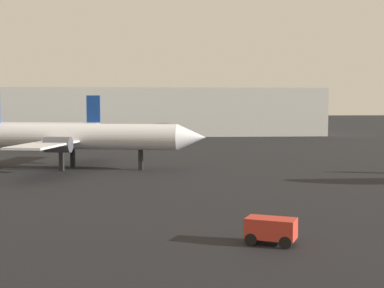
{
  "coord_description": "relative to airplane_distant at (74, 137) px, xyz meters",
  "views": [
    {
      "loc": [
        -3.29,
        -12.21,
        6.89
      ],
      "look_at": [
        0.54,
        34.14,
        3.48
      ],
      "focal_mm": 51.85,
      "sensor_mm": 36.0,
      "label": 1
    }
  ],
  "objects": [
    {
      "name": "airplane_distant",
      "position": [
        0.0,
        0.0,
        0.0
      ],
      "size": [
        27.19,
        23.22,
        9.25
      ],
      "rotation": [
        0.0,
        0.0,
        -0.2
      ],
      "color": "white",
      "rests_on": "ground_plane"
    },
    {
      "name": "airplane_far_right",
      "position": [
        -9.13,
        35.49,
        -0.91
      ],
      "size": [
        23.84,
        22.2,
        8.2
      ],
      "rotation": [
        0.0,
        0.0,
        2.92
      ],
      "color": "silver",
      "rests_on": "ground_plane"
    },
    {
      "name": "baggage_cart",
      "position": [
        13.63,
        -32.44,
        -2.66
      ],
      "size": [
        2.73,
        2.23,
        1.3
      ],
      "rotation": [
        0.0,
        0.0,
        2.69
      ],
      "color": "red",
      "rests_on": "ground_plane"
    },
    {
      "name": "terminal_building",
      "position": [
        0.62,
        66.54,
        1.66
      ],
      "size": [
        89.88,
        24.21,
        10.15
      ],
      "primitive_type": "cube",
      "color": "#B7B7B2",
      "rests_on": "ground_plane"
    }
  ]
}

